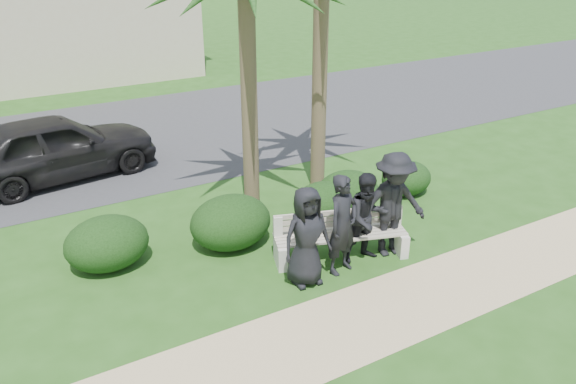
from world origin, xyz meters
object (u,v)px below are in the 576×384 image
Objects in this scene: man_d at (393,205)px; park_bench at (340,239)px; man_c at (367,218)px; man_a at (307,237)px; car_a at (56,147)px; man_b at (343,225)px.

park_bench is at bearing 169.11° from man_d.
man_c is at bearing -176.85° from man_d.
man_c is 0.84× the size of man_d.
man_a reaches higher than park_bench.
man_d is at bearing -0.91° from man_c.
man_c is at bearing -17.97° from park_bench.
car_a is at bearing 115.59° from man_a.
man_a is 1.27m from man_c.
man_a is 1.04× the size of man_c.
man_d is (1.07, 0.03, 0.08)m from man_b.
park_bench is 1.47× the size of man_a.
man_c reaches higher than park_bench.
man_d reaches higher than man_a.
man_a is (-0.91, -0.36, 0.47)m from park_bench.
man_a is 0.88× the size of man_d.
car_a is (-2.71, 6.54, -0.08)m from man_a.
man_c reaches higher than car_a.
man_a reaches higher than car_a.
man_c is at bearing -7.57° from man_b.
man_d is at bearing -153.30° from car_a.
car_a is (-3.63, 6.19, 0.39)m from park_bench.
car_a is at bearing 138.93° from park_bench.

